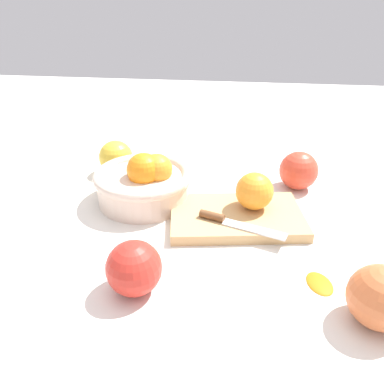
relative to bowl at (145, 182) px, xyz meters
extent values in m
plane|color=silver|center=(0.11, -0.07, -0.04)|extent=(2.40, 2.40, 0.00)
cylinder|color=beige|center=(0.00, 0.00, -0.01)|extent=(0.18, 0.18, 0.06)
torus|color=beige|center=(0.00, 0.00, 0.01)|extent=(0.19, 0.19, 0.02)
sphere|color=orange|center=(0.03, 0.00, 0.03)|extent=(0.06, 0.06, 0.06)
sphere|color=orange|center=(0.00, -0.01, 0.03)|extent=(0.07, 0.07, 0.07)
cube|color=tan|center=(0.18, -0.05, -0.03)|extent=(0.26, 0.18, 0.02)
sphere|color=orange|center=(0.21, -0.03, 0.01)|extent=(0.07, 0.07, 0.07)
cube|color=silver|center=(0.21, -0.11, -0.02)|extent=(0.11, 0.05, 0.00)
cylinder|color=brown|center=(0.14, -0.08, -0.02)|extent=(0.05, 0.03, 0.01)
sphere|color=#D6422D|center=(0.31, 0.10, 0.00)|extent=(0.08, 0.08, 0.08)
sphere|color=#CC6638|center=(0.37, -0.27, 0.00)|extent=(0.08, 0.08, 0.08)
sphere|color=red|center=(0.05, -0.25, 0.00)|extent=(0.08, 0.08, 0.08)
sphere|color=gold|center=(-0.10, 0.12, 0.00)|extent=(0.08, 0.08, 0.08)
ellipsoid|color=orange|center=(0.31, -0.21, -0.04)|extent=(0.05, 0.06, 0.01)
camera|label=1|loc=(0.18, -0.64, 0.34)|focal=35.15mm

